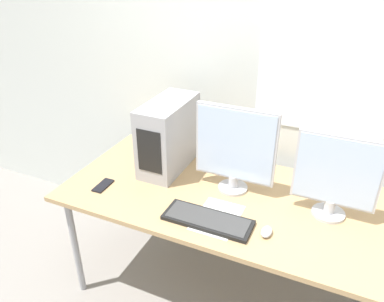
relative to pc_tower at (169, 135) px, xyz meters
The scene contains 9 objects.
wall_back 0.87m from the pc_tower, 32.25° to the left, with size 8.00×0.07×2.70m.
desk 0.73m from the pc_tower, 12.92° to the right, with size 2.29×0.88×0.76m.
pc_tower is the anchor object (origin of this frame).
monitor_main 0.46m from the pc_tower, 10.48° to the right, with size 0.45×0.17×0.50m.
monitor_right_near 0.99m from the pc_tower, ahead, with size 0.41×0.17×0.45m.
keyboard 0.63m from the pc_tower, 43.88° to the right, with size 0.45×0.17×0.02m.
mouse 0.85m from the pc_tower, 28.18° to the right, with size 0.05×0.09×0.03m.
cell_phone 0.49m from the pc_tower, 123.39° to the right, with size 0.07×0.14×0.01m.
paper_sheet_left 0.63m from the pc_tower, 38.23° to the right, with size 0.21×0.30×0.00m.
Camera 1 is at (0.31, -1.22, 1.97)m, focal length 35.00 mm.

